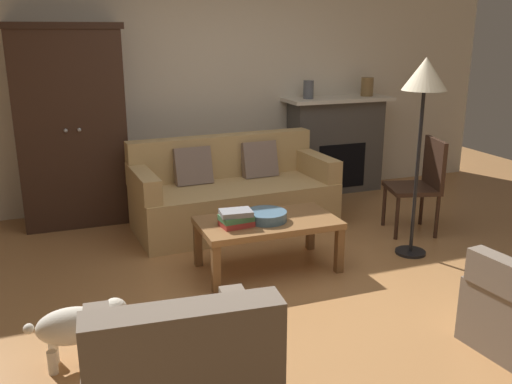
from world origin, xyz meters
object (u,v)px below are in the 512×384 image
object	(u,v)px
dog	(78,326)
book_stack	(236,218)
fireplace	(335,144)
mantel_vase_bronze	(367,87)
couch	(232,195)
floor_lamp	(424,86)
armoire	(71,126)
side_chair_wooden	(421,180)
fruit_bowl	(266,216)
coffee_table	(268,226)
mantel_vase_slate	(308,90)

from	to	relation	value
dog	book_stack	bearing A→B (deg)	33.43
fireplace	mantel_vase_bronze	bearing A→B (deg)	-2.70
couch	floor_lamp	xyz separation A→B (m)	(1.22, -1.22, 1.12)
couch	mantel_vase_bronze	size ratio (longest dim) A/B	9.11
armoire	dog	size ratio (longest dim) A/B	3.37
armoire	side_chair_wooden	xyz separation A→B (m)	(3.03, -1.46, -0.46)
couch	fruit_bowl	size ratio (longest dim) A/B	5.96
couch	side_chair_wooden	bearing A→B (deg)	-25.55
fireplace	side_chair_wooden	world-z (taller)	fireplace
armoire	book_stack	xyz separation A→B (m)	(1.07, -1.82, -0.49)
coffee_table	floor_lamp	xyz separation A→B (m)	(1.28, -0.14, 1.07)
fireplace	side_chair_wooden	xyz separation A→B (m)	(0.08, -1.54, -0.06)
mantel_vase_slate	mantel_vase_bronze	xyz separation A→B (m)	(0.76, 0.00, 0.01)
fireplace	floor_lamp	world-z (taller)	floor_lamp
coffee_table	book_stack	bearing A→B (deg)	-169.39
coffee_table	dog	distance (m)	1.74
mantel_vase_slate	mantel_vase_bronze	bearing A→B (deg)	0.00
book_stack	mantel_vase_bronze	xyz separation A→B (m)	(2.26, 1.88, 0.74)
fireplace	coffee_table	size ratio (longest dim) A/B	1.15
couch	side_chair_wooden	distance (m)	1.81
side_chair_wooden	couch	bearing A→B (deg)	154.45
mantel_vase_slate	dog	distance (m)	3.95
armoire	mantel_vase_bronze	world-z (taller)	armoire
book_stack	coffee_table	bearing A→B (deg)	10.61
fireplace	couch	size ratio (longest dim) A/B	0.64
mantel_vase_slate	floor_lamp	world-z (taller)	floor_lamp
armoire	book_stack	size ratio (longest dim) A/B	7.46
fireplace	mantel_vase_slate	distance (m)	0.76
fireplace	coffee_table	xyz separation A→B (m)	(-1.59, -1.84, -0.20)
armoire	dog	world-z (taller)	armoire
fireplace	dog	size ratio (longest dim) A/B	2.20
armoire	book_stack	bearing A→B (deg)	-59.42
fireplace	mantel_vase_bronze	xyz separation A→B (m)	(0.38, -0.02, 0.66)
fireplace	floor_lamp	distance (m)	2.19
mantel_vase_bronze	coffee_table	bearing A→B (deg)	-137.25
armoire	dog	bearing A→B (deg)	-93.29
fruit_bowl	mantel_vase_slate	size ratio (longest dim) A/B	1.61
couch	dog	xyz separation A→B (m)	(-1.56, -1.94, -0.07)
book_stack	mantel_vase_slate	bearing A→B (deg)	51.46
couch	mantel_vase_bronze	world-z (taller)	mantel_vase_bronze
coffee_table	fruit_bowl	world-z (taller)	fruit_bowl
coffee_table	mantel_vase_slate	distance (m)	2.35
fruit_bowl	floor_lamp	xyz separation A→B (m)	(1.30, -0.13, 0.98)
floor_lamp	fireplace	bearing A→B (deg)	81.04
coffee_table	fruit_bowl	bearing A→B (deg)	-146.65
dog	armoire	bearing A→B (deg)	86.71
mantel_vase_slate	armoire	bearing A→B (deg)	-178.66
fruit_bowl	mantel_vase_slate	bearing A→B (deg)	56.11
mantel_vase_slate	mantel_vase_bronze	size ratio (longest dim) A/B	0.95
mantel_vase_slate	side_chair_wooden	xyz separation A→B (m)	(0.46, -1.52, -0.71)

